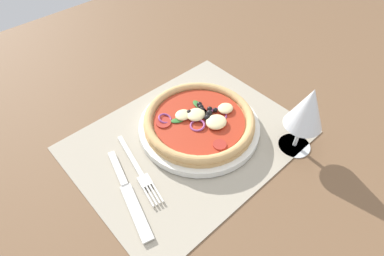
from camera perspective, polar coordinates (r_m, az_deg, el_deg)
name	(u,v)px	position (r cm, az deg, el deg)	size (l,w,h in cm)	color
ground_plane	(188,144)	(65.60, -0.71, -2.91)	(190.00, 140.00, 2.40)	brown
placemat	(188,139)	(64.54, -0.72, -2.11)	(44.96, 34.90, 0.40)	#A39984
plate	(199,126)	(65.78, 1.30, 0.33)	(25.24, 25.24, 1.49)	silver
pizza	(200,120)	(64.46, 1.38, 1.47)	(22.94, 22.94, 2.67)	tan
fork	(140,172)	(59.89, -9.52, -7.85)	(5.12, 17.93, 0.44)	silver
knife	(128,193)	(57.63, -11.52, -11.56)	(6.84, 19.73, 0.62)	silver
wine_glass	(308,110)	(59.91, 20.30, 3.18)	(7.20, 7.20, 14.90)	silver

